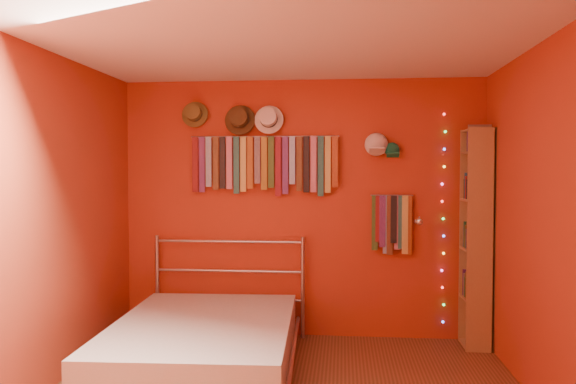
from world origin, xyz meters
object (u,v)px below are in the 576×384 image
(reading_lamp, at_px, (419,221))
(bookshelf, at_px, (481,237))
(bed, at_px, (203,345))
(tie_rack, at_px, (264,162))

(reading_lamp, xyz_separation_m, bookshelf, (0.56, 0.00, -0.13))
(bed, bearing_deg, reading_lamp, 24.32)
(reading_lamp, height_order, bookshelf, bookshelf)
(reading_lamp, distance_m, bed, 2.22)
(reading_lamp, distance_m, bookshelf, 0.57)
(tie_rack, distance_m, bed, 1.85)
(bookshelf, bearing_deg, tie_rack, 175.60)
(tie_rack, distance_m, bookshelf, 2.13)
(reading_lamp, bearing_deg, tie_rack, 173.88)
(reading_lamp, bearing_deg, bookshelf, 0.12)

